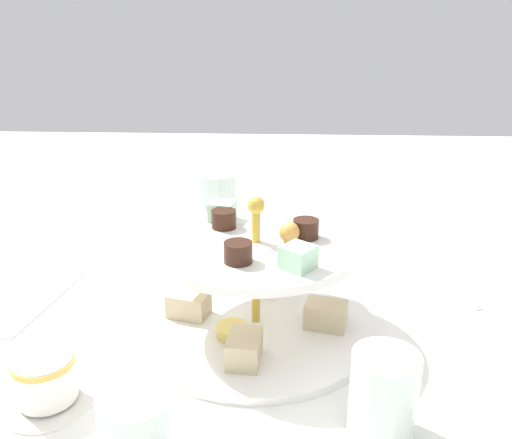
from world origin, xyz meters
name	(u,v)px	position (x,y,z in m)	size (l,w,h in m)	color
ground_plane	(256,327)	(0.00, 0.00, 0.00)	(2.40, 2.40, 0.00)	white
tiered_serving_stand	(256,291)	(0.00, 0.00, 0.05)	(0.29, 0.29, 0.17)	white
water_glass_tall_right	(217,214)	(-0.22, -0.07, 0.07)	(0.07, 0.07, 0.13)	silver
water_glass_short_left	(138,429)	(0.22, -0.09, 0.03)	(0.06, 0.06, 0.07)	silver
teacup_with_saucer	(46,382)	(0.15, -0.19, 0.02)	(0.09, 0.09, 0.05)	white
butter_knife_left	(435,282)	(-0.13, 0.25, 0.00)	(0.17, 0.01, 0.00)	silver
butter_knife_right	(46,303)	(-0.04, -0.28, 0.00)	(0.17, 0.01, 0.00)	silver
water_glass_mid_back	(383,395)	(0.17, 0.12, 0.04)	(0.06, 0.06, 0.08)	silver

